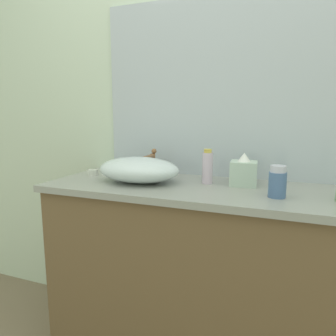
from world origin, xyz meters
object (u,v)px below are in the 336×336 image
perfume_bottle (277,182)px  tissue_box (244,172)px  candle_jar (93,172)px  sink_basin (139,170)px  lotion_bottle (207,167)px

perfume_bottle → tissue_box: bearing=131.7°
candle_jar → perfume_bottle: bearing=-7.6°
sink_basin → lotion_bottle: (0.32, 0.09, 0.02)m
sink_basin → tissue_box: tissue_box is taller
lotion_bottle → candle_jar: 0.64m
perfume_bottle → candle_jar: (-0.96, 0.13, -0.05)m
sink_basin → tissue_box: 0.50m
perfume_bottle → lotion_bottle: bearing=155.1°
sink_basin → lotion_bottle: size_ratio=2.45×
sink_basin → lotion_bottle: bearing=15.5°
lotion_bottle → tissue_box: 0.17m
candle_jar → sink_basin: bearing=-12.0°
lotion_bottle → perfume_bottle: (0.32, -0.15, -0.02)m
perfume_bottle → tissue_box: tissue_box is taller
tissue_box → sink_basin: bearing=-166.8°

